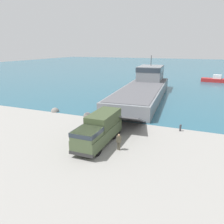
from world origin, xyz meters
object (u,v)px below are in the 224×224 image
military_truck (99,129)px  soldier_on_ramp (119,141)px  landing_craft (145,86)px  mooring_bollard (180,127)px  moored_boat_a (215,80)px

military_truck → soldier_on_ramp: size_ratio=4.56×
landing_craft → mooring_bollard: (8.98, -18.07, -1.50)m
military_truck → mooring_bollard: 10.32m
mooring_bollard → moored_boat_a: bearing=82.8°
moored_boat_a → military_truck: bearing=171.2°
soldier_on_ramp → moored_boat_a: size_ratio=0.23×
soldier_on_ramp → mooring_bollard: 9.20m
military_truck → moored_boat_a: size_ratio=1.03×
military_truck → mooring_bollard: military_truck is taller
landing_craft → mooring_bollard: bearing=-67.5°
military_truck → mooring_bollard: (7.62, 6.87, -1.12)m
moored_boat_a → mooring_bollard: (-5.59, -44.29, -0.25)m
military_truck → moored_boat_a: bearing=165.3°
military_truck → mooring_bollard: bearing=131.8°
landing_craft → military_truck: 24.99m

